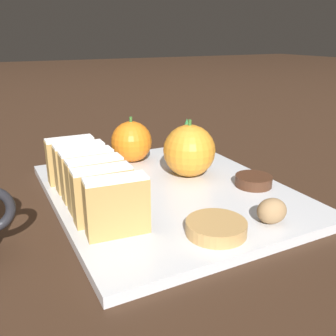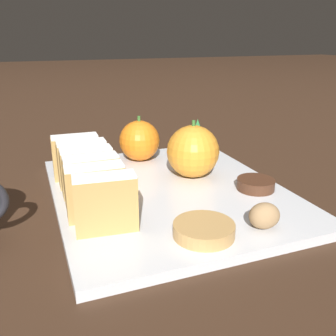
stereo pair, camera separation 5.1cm
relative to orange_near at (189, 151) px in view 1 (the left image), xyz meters
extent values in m
plane|color=#382316|center=(-0.05, -0.03, -0.05)|extent=(6.00, 6.00, 0.00)
cube|color=silver|center=(-0.05, -0.03, -0.05)|extent=(0.31, 0.36, 0.01)
cube|color=tan|center=(-0.16, -0.12, -0.01)|extent=(0.07, 0.03, 0.06)
cube|color=white|center=(-0.16, -0.12, 0.02)|extent=(0.07, 0.03, 0.00)
cube|color=tan|center=(-0.16, -0.08, -0.01)|extent=(0.07, 0.03, 0.06)
cube|color=white|center=(-0.16, -0.08, 0.02)|extent=(0.07, 0.03, 0.00)
cube|color=tan|center=(-0.16, -0.05, -0.01)|extent=(0.07, 0.03, 0.06)
cube|color=white|center=(-0.16, -0.05, 0.02)|extent=(0.07, 0.03, 0.00)
cube|color=tan|center=(-0.16, -0.01, -0.01)|extent=(0.07, 0.03, 0.06)
cube|color=white|center=(-0.16, -0.01, 0.02)|extent=(0.07, 0.03, 0.00)
cube|color=tan|center=(-0.16, 0.02, -0.01)|extent=(0.07, 0.03, 0.06)
cube|color=white|center=(-0.16, 0.02, 0.02)|extent=(0.07, 0.03, 0.00)
cube|color=tan|center=(-0.16, 0.06, -0.01)|extent=(0.07, 0.03, 0.06)
cube|color=white|center=(-0.16, 0.06, 0.02)|extent=(0.07, 0.03, 0.00)
sphere|color=orange|center=(0.00, 0.00, 0.00)|extent=(0.08, 0.08, 0.08)
cylinder|color=#38702D|center=(0.00, 0.00, 0.04)|extent=(0.01, 0.01, 0.01)
sphere|color=orange|center=(-0.05, 0.10, -0.01)|extent=(0.07, 0.07, 0.07)
cylinder|color=#38702D|center=(-0.05, 0.10, 0.03)|extent=(0.01, 0.01, 0.01)
ellipsoid|color=#9E7A51|center=(0.01, -0.18, -0.02)|extent=(0.04, 0.03, 0.03)
cylinder|color=#472819|center=(0.06, -0.08, -0.03)|extent=(0.05, 0.05, 0.01)
cylinder|color=tan|center=(-0.06, -0.17, -0.03)|extent=(0.07, 0.07, 0.01)
cone|color=#2D7538|center=(0.06, 0.12, -0.01)|extent=(0.05, 0.05, 0.06)
camera|label=1|loc=(-0.27, -0.46, 0.16)|focal=40.00mm
camera|label=2|loc=(-0.23, -0.48, 0.16)|focal=40.00mm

